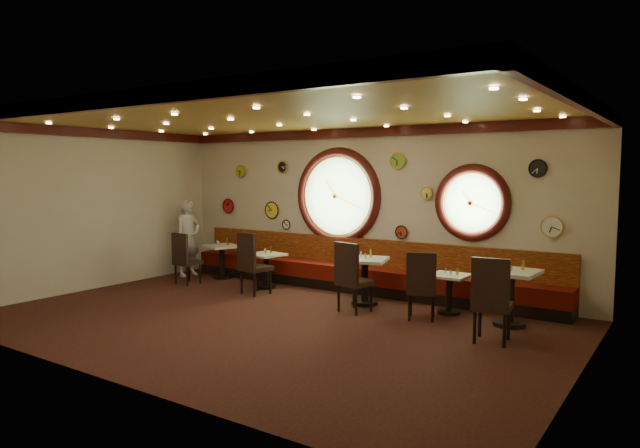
{
  "coord_description": "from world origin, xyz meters",
  "views": [
    {
      "loc": [
        5.59,
        -6.83,
        2.35
      ],
      "look_at": [
        0.43,
        0.8,
        1.5
      ],
      "focal_mm": 32.0,
      "sensor_mm": 36.0,
      "label": 1
    }
  ],
  "objects": [
    {
      "name": "wall_clock_6",
      "position": [
        0.75,
        2.96,
        2.55
      ],
      "size": [
        0.3,
        0.03,
        0.3
      ],
      "primitive_type": "cylinder",
      "rotation": [
        1.57,
        0.0,
        0.0
      ],
      "color": "#78B538",
      "rests_on": "wall_back"
    },
    {
      "name": "wall_clock_5",
      "position": [
        -2.0,
        2.96,
        2.45
      ],
      "size": [
        0.24,
        0.03,
        0.24
      ],
      "primitive_type": "cylinder",
      "rotation": [
        1.57,
        0.0,
        0.0
      ],
      "color": "black",
      "rests_on": "wall_back"
    },
    {
      "name": "chair_c",
      "position": [
        0.79,
        1.19,
        0.68
      ],
      "size": [
        0.58,
        0.58,
        0.73
      ],
      "rotation": [
        0.0,
        0.0,
        -0.19
      ],
      "color": "black",
      "rests_on": "floor"
    },
    {
      "name": "wall_clock_0",
      "position": [
        3.55,
        2.96,
        1.45
      ],
      "size": [
        0.34,
        0.03,
        0.34
      ],
      "primitive_type": "cylinder",
      "rotation": [
        1.57,
        0.0,
        0.0
      ],
      "color": "white",
      "rests_on": "wall_back"
    },
    {
      "name": "wall_clock_1",
      "position": [
        3.3,
        2.96,
        2.4
      ],
      "size": [
        0.28,
        0.03,
        0.28
      ],
      "primitive_type": "cylinder",
      "rotation": [
        1.57,
        0.0,
        0.0
      ],
      "color": "black",
      "rests_on": "wall_back"
    },
    {
      "name": "condiment_b_pepper",
      "position": [
        -1.65,
        1.94,
        0.76
      ],
      "size": [
        0.04,
        0.04,
        0.11
      ],
      "primitive_type": "cylinder",
      "color": "silver",
      "rests_on": "table_b"
    },
    {
      "name": "condiment_c_pepper",
      "position": [
        0.73,
        1.78,
        0.88
      ],
      "size": [
        0.03,
        0.03,
        0.1
      ],
      "primitive_type": "cylinder",
      "color": "silver",
      "rests_on": "table_c"
    },
    {
      "name": "wall_clock_8",
      "position": [
        1.35,
        2.96,
        1.95
      ],
      "size": [
        0.22,
        0.03,
        0.22
      ],
      "primitive_type": "cylinder",
      "rotation": [
        1.57,
        0.0,
        0.0
      ],
      "color": "#E8E84D",
      "rests_on": "wall_back"
    },
    {
      "name": "chair_a",
      "position": [
        -3.3,
        1.29,
        0.62
      ],
      "size": [
        0.47,
        0.47,
        0.67
      ],
      "rotation": [
        0.0,
        0.0,
        -0.04
      ],
      "color": "black",
      "rests_on": "floor"
    },
    {
      "name": "waiter",
      "position": [
        -4.0,
        2.06,
        0.86
      ],
      "size": [
        0.46,
        0.66,
        1.72
      ],
      "primitive_type": "imported",
      "rotation": [
        0.0,
        0.0,
        1.5
      ],
      "color": "silver",
      "rests_on": "floor"
    },
    {
      "name": "molding_front",
      "position": [
        0.0,
        -2.95,
        3.11
      ],
      "size": [
        9.0,
        0.1,
        0.18
      ],
      "primitive_type": "cube",
      "color": "#3C0E0A",
      "rests_on": "wall_back"
    },
    {
      "name": "ceiling",
      "position": [
        0.0,
        0.0,
        3.2
      ],
      "size": [
        9.0,
        6.0,
        0.02
      ],
      "primitive_type": "cube",
      "color": "#B78433",
      "rests_on": "wall_back"
    },
    {
      "name": "wall_clock_7",
      "position": [
        -2.3,
        2.96,
        1.5
      ],
      "size": [
        0.36,
        0.03,
        0.36
      ],
      "primitive_type": "cylinder",
      "rotation": [
        1.57,
        0.0,
        0.0
      ],
      "color": "yellow",
      "rests_on": "wall_back"
    },
    {
      "name": "table_a",
      "position": [
        -3.15,
        2.25,
        0.46
      ],
      "size": [
        0.85,
        0.85,
        0.74
      ],
      "color": "black",
      "rests_on": "floor"
    },
    {
      "name": "table_b",
      "position": [
        -1.68,
        1.98,
        0.44
      ],
      "size": [
        0.75,
        0.75,
        0.7
      ],
      "color": "black",
      "rests_on": "floor"
    },
    {
      "name": "condiment_c_bottle",
      "position": [
        0.73,
        1.98,
        0.91
      ],
      "size": [
        0.05,
        0.05,
        0.15
      ],
      "primitive_type": "cylinder",
      "color": "yellow",
      "rests_on": "table_c"
    },
    {
      "name": "molding_left",
      "position": [
        -4.45,
        0.0,
        3.11
      ],
      "size": [
        0.1,
        6.0,
        0.18
      ],
      "primitive_type": "cube",
      "color": "#3C0E0A",
      "rests_on": "wall_back"
    },
    {
      "name": "wall_front",
      "position": [
        0.0,
        -3.0,
        1.6
      ],
      "size": [
        9.0,
        0.02,
        3.2
      ],
      "primitive_type": "cube",
      "color": "beige",
      "rests_on": "floor"
    },
    {
      "name": "porthole_left_frame",
      "position": [
        -0.6,
        2.98,
        1.85
      ],
      "size": [
        1.98,
        0.18,
        1.98
      ],
      "primitive_type": "torus",
      "rotation": [
        1.57,
        0.0,
        0.0
      ],
      "color": "#3C0E0A",
      "rests_on": "wall_back"
    },
    {
      "name": "banquette_back",
      "position": [
        0.0,
        2.94,
        0.75
      ],
      "size": [
        8.0,
        0.1,
        0.55
      ],
      "primitive_type": "cube",
      "color": "#630A07",
      "rests_on": "wall_back"
    },
    {
      "name": "wall_back",
      "position": [
        0.0,
        3.0,
        1.6
      ],
      "size": [
        9.0,
        0.02,
        3.2
      ],
      "primitive_type": "cube",
      "color": "beige",
      "rests_on": "floor"
    },
    {
      "name": "molding_right",
      "position": [
        4.45,
        0.0,
        3.11
      ],
      "size": [
        0.1,
        6.0,
        0.18
      ],
      "primitive_type": "cube",
      "color": "#3C0E0A",
      "rests_on": "wall_back"
    },
    {
      "name": "table_e",
      "position": [
        3.21,
        1.85,
        0.54
      ],
      "size": [
        0.82,
        0.82,
        0.86
      ],
      "color": "black",
      "rests_on": "floor"
    },
    {
      "name": "condiment_d_salt",
      "position": [
        2.07,
        2.11,
        0.7
      ],
      "size": [
        0.03,
        0.03,
        0.09
      ],
      "primitive_type": "cylinder",
      "color": "silver",
      "rests_on": "table_d"
    },
    {
      "name": "condiment_e_bottle",
      "position": [
        3.36,
        1.98,
        0.93
      ],
      "size": [
        0.05,
        0.05,
        0.15
      ],
      "primitive_type": "cylinder",
      "color": "gold",
      "rests_on": "table_e"
    },
    {
      "name": "porthole_right_glass",
      "position": [
        2.2,
        3.0,
        1.8
      ],
      "size": [
        1.1,
        0.02,
        1.1
      ],
      "primitive_type": "cylinder",
      "rotation": [
        1.57,
        0.0,
        0.0
      ],
      "color": "#9BD17D",
      "rests_on": "wall_back"
    },
    {
      "name": "chair_d",
      "position": [
        1.96,
        1.39,
        0.63
      ],
      "size": [
        0.59,
        0.59,
        0.68
      ],
      "rotation": [
        0.0,
        0.0,
        0.36
      ],
      "color": "black",
      "rests_on": "floor"
    },
    {
      "name": "banquette_base",
      "position": [
        0.0,
        2.72,
        0.1
      ],
      "size": [
        8.0,
        0.55,
        0.2
      ],
      "primitive_type": "cube",
      "color": "black",
      "rests_on": "floor"
    },
    {
      "name": "condiment_e_salt",
      "position": [
        3.18,
        1.89,
        0.9
      ],
      "size": [
        0.03,
        0.03,
        0.09
      ],
      "primitive_type": "cylinder",
      "color": "silver",
      "rests_on": "table_e"
    },
    {
      "name": "wall_clock_4",
      "position": [
        -1.9,
        2.96,
        1.2
      ],
      "size": [
        0.2,
        0.03,
        0.2
      ],
      "primitive_type": "cylinder",
      "rotation": [
        1.57,
        0.0,
        0.0
      ],
      "color": "white",
      "rests_on": "wall_back"
    },
    {
      "name": "condiment_b_salt",
      "position": [
        -1.71,
        1.98,
        0.75
      ],
      "size": [
        0.03,
        0.03,
        0.09
      ],
      "primitive_type": "cylinder",
      "color": "silver",
      "rests_on": "table_b"
    },
    {
      "name": "molding_back",
      "position": [
        0.0,
        2.95,
        3.11
      ],
      "size": [
        9.0,
        0.1,
        0.18
      ],
      "primitive_type": "cube",
      "color": "#3C0E0A",
      "rests_on": "wall_back"
    },
    {
      "name": "floor",
      "position": [
        0.0,
        0.0,
        0.0
      ],
      "size": [
        9.0,
        6.0,
        0.0
      ],
      "primitive_type": "cube",
      "color": "black",
      "rests_on": "ground"
    },
    {
      "name": "condiment_a_pepper",
      "position": [
        -3.18,
        2.2,
        0.78
      ],
      "size": [
        0.03,
        0.03,
        0.1
      ],
      "primitive_type": "cylinder",
      "color": "silver",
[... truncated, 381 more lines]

